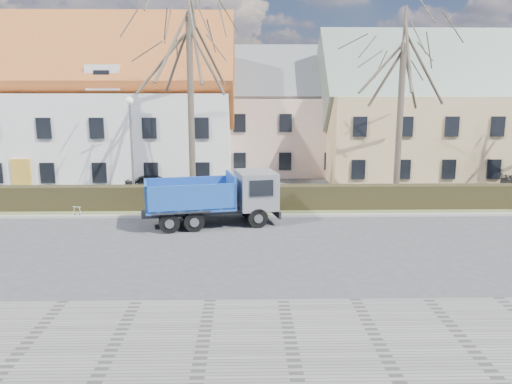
{
  "coord_description": "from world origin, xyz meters",
  "views": [
    {
      "loc": [
        1.1,
        -20.29,
        6.31
      ],
      "look_at": [
        1.59,
        3.1,
        1.6
      ],
      "focal_mm": 35.0,
      "sensor_mm": 36.0,
      "label": 1
    }
  ],
  "objects_px": {
    "streetlight": "(132,152)",
    "dump_truck": "(207,198)",
    "cart_frame": "(74,211)",
    "parked_car_a": "(154,184)"
  },
  "relations": [
    {
      "from": "streetlight",
      "to": "parked_car_a",
      "type": "height_order",
      "value": "streetlight"
    },
    {
      "from": "dump_truck",
      "to": "cart_frame",
      "type": "xyz_separation_m",
      "value": [
        -7.0,
        1.78,
        -1.01
      ]
    },
    {
      "from": "streetlight",
      "to": "parked_car_a",
      "type": "relative_size",
      "value": 1.72
    },
    {
      "from": "dump_truck",
      "to": "streetlight",
      "type": "distance_m",
      "value": 6.17
    },
    {
      "from": "cart_frame",
      "to": "dump_truck",
      "type": "bearing_deg",
      "value": -14.27
    },
    {
      "from": "dump_truck",
      "to": "parked_car_a",
      "type": "xyz_separation_m",
      "value": [
        -3.92,
        7.64,
        -0.71
      ]
    },
    {
      "from": "cart_frame",
      "to": "parked_car_a",
      "type": "height_order",
      "value": "parked_car_a"
    },
    {
      "from": "dump_truck",
      "to": "cart_frame",
      "type": "distance_m",
      "value": 7.29
    },
    {
      "from": "streetlight",
      "to": "cart_frame",
      "type": "height_order",
      "value": "streetlight"
    },
    {
      "from": "streetlight",
      "to": "dump_truck",
      "type": "bearing_deg",
      "value": -42.41
    }
  ]
}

